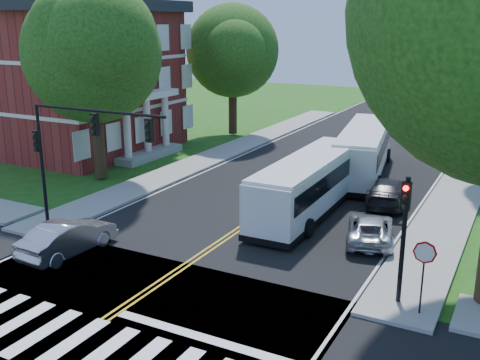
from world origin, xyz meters
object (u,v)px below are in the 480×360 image
Objects in this scene: signal_ne at (404,224)px; bus_lead at (310,183)px; hatchback at (68,237)px; signal_nw at (77,141)px; bus_follow at (364,150)px; dark_sedan at (388,192)px; suv at (370,229)px.

bus_lead is (-6.21, 7.77, -1.45)m from signal_ne.
signal_nw is at bearing -61.26° from hatchback.
bus_lead is 0.94× the size of bus_follow.
signal_nw is 15.96m from dark_sedan.
bus_follow is (0.38, 8.41, 0.07)m from bus_lead.
bus_lead is 4.56m from dark_sedan.
hatchback is 0.91× the size of dark_sedan.
dark_sedan is at bearing 108.84° from bus_follow.
signal_nw is 0.65× the size of bus_lead.
signal_nw is 1.71× the size of suv.
dark_sedan is (10.16, 12.78, -0.02)m from hatchback.
dark_sedan reaches higher than suv.
bus_lead is at bearing -47.74° from suv.
suv is at bearing 146.04° from bus_lead.
signal_ne is 1.05× the size of suv.
signal_ne is 0.92× the size of dark_sedan.
signal_nw is at bearing 9.98° from suv.
dark_sedan is at bearing -136.79° from bus_lead.
signal_nw is 11.42m from bus_lead.
hatchback reaches higher than suv.
bus_follow reaches higher than dark_sedan.
hatchback is at bearing 53.78° from bus_lead.
signal_ne is 11.50m from dark_sedan.
bus_lead is 4.65m from suv.
bus_follow is 11.48m from suv.
bus_follow reaches higher than bus_lead.
suv is at bearing 114.54° from signal_ne.
signal_nw reaches higher than signal_ne.
bus_lead is 2.64× the size of suv.
signal_nw is 0.61× the size of bus_follow.
bus_follow is 19.52m from hatchback.
hatchback is at bearing -171.78° from signal_ne.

